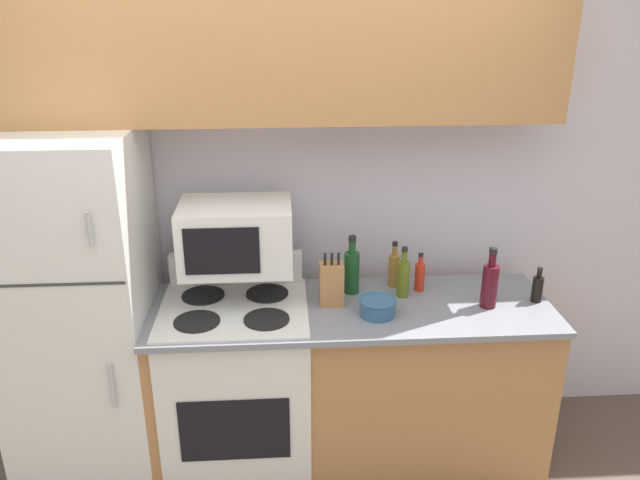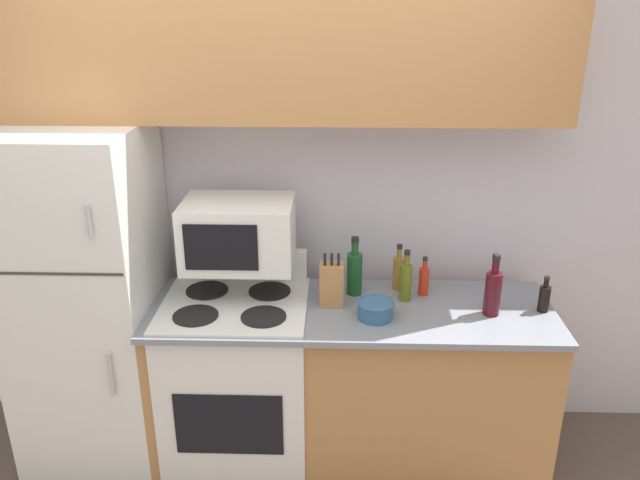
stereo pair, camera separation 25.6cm
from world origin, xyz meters
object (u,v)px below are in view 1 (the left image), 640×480
bottle_olive_oil (402,277)px  knife_block (331,284)px  bottle_vinegar (393,269)px  refrigerator (81,312)px  bottle_wine_green (351,270)px  microwave (235,236)px  bottle_wine_red (489,284)px  stove (237,385)px  bottle_hot_sauce (419,276)px  bottle_soy_sauce (537,288)px  bowl (377,306)px

bottle_olive_oil → knife_block: bearing=-170.3°
bottle_olive_oil → bottle_vinegar: 0.12m
refrigerator → knife_block: size_ratio=6.48×
refrigerator → bottle_wine_green: refrigerator is taller
microwave → bottle_wine_red: 1.22m
knife_block → bottle_wine_red: bottle_wine_red is taller
stove → microwave: (0.02, 0.10, 0.76)m
stove → microwave: size_ratio=2.04×
bottle_wine_green → bottle_hot_sauce: bearing=-0.1°
knife_block → bottle_wine_green: (0.11, 0.12, 0.01)m
bottle_wine_red → bottle_vinegar: size_ratio=1.25×
knife_block → bottle_soy_sauce: (1.00, -0.04, -0.04)m
microwave → bottle_hot_sauce: size_ratio=2.61×
bottle_olive_oil → bottle_wine_green: (-0.25, 0.06, 0.02)m
refrigerator → bottle_wine_red: (1.94, -0.11, 0.14)m
refrigerator → bottle_vinegar: 1.54m
refrigerator → bottle_soy_sauce: 2.20m
stove → bottle_vinegar: bottle_vinegar is taller
bottle_olive_oil → bottle_wine_red: bearing=-19.4°
stove → bottle_wine_green: bearing=14.4°
bottle_wine_red → bowl: bearing=-174.5°
stove → bottle_hot_sauce: bottle_hot_sauce is taller
bottle_wine_red → bottle_soy_sauce: (0.25, 0.04, -0.05)m
bottle_soy_sauce → refrigerator: bearing=178.1°
refrigerator → bowl: (1.40, -0.16, 0.07)m
microwave → bowl: (0.65, -0.21, -0.29)m
bottle_wine_red → bottle_vinegar: (-0.41, 0.26, -0.02)m
refrigerator → bottle_hot_sauce: 1.66m
bottle_olive_oil → bottle_wine_red: bottle_wine_red is taller
microwave → bottle_soy_sauce: 1.47m
bowl → bottle_olive_oil: size_ratio=0.68×
bottle_hot_sauce → bottle_wine_red: 0.35m
refrigerator → bottle_vinegar: (1.53, 0.15, 0.12)m
microwave → bottle_hot_sauce: microwave is taller
stove → bottle_hot_sauce: bearing=9.1°
microwave → bottle_soy_sauce: (1.44, -0.12, -0.26)m
bottle_wine_red → bottle_vinegar: bottle_wine_red is taller
bottle_wine_green → refrigerator: bearing=-176.2°
bottle_olive_oil → bottle_wine_red: (0.39, -0.14, 0.02)m
bowl → bottle_soy_sauce: size_ratio=0.98×
bottle_vinegar → knife_block: bearing=-151.3°
stove → bottle_soy_sauce: 1.55m
stove → knife_block: size_ratio=3.96×
bottle_soy_sauce → bottle_vinegar: bottle_vinegar is taller
knife_block → bottle_vinegar: knife_block is taller
microwave → bottle_wine_green: 0.60m
bottle_wine_green → bottle_soy_sauce: (0.89, -0.16, -0.05)m
stove → bottle_hot_sauce: 1.06m
bottle_olive_oil → bottle_wine_green: bottle_wine_green is taller
bottle_soy_sauce → bottle_wine_red: bearing=-171.6°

